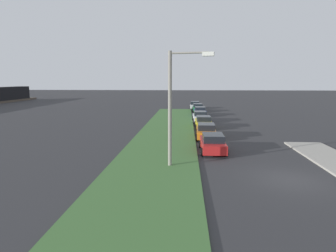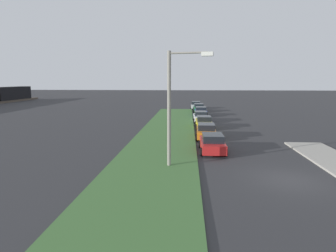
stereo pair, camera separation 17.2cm
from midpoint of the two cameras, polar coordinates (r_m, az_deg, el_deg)
ground at (r=18.45m, az=22.79°, el=-9.73°), size 300.00×300.00×0.00m
grass_median at (r=27.21m, az=-0.78°, el=-2.98°), size 60.00×6.00×0.12m
parked_car_red at (r=23.58m, az=8.86°, el=-3.33°), size 4.32×2.06×1.47m
parked_car_orange at (r=28.99m, az=7.63°, el=-1.00°), size 4.34×2.10×1.47m
parked_car_yellow at (r=35.07m, az=7.15°, el=0.74°), size 4.32×2.07×1.47m
parked_car_white at (r=40.39m, az=6.49°, el=1.83°), size 4.34×2.09×1.47m
parked_car_blue at (r=47.06m, az=6.52°, el=2.84°), size 4.31×2.03×1.47m
parked_car_green at (r=53.32m, az=6.11°, el=3.56°), size 4.32×2.05×1.47m
parked_car_silver at (r=58.78m, az=5.57°, el=4.07°), size 4.40×2.21×1.47m
streetlight at (r=18.63m, az=1.53°, el=4.94°), size 0.86×2.85×7.50m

